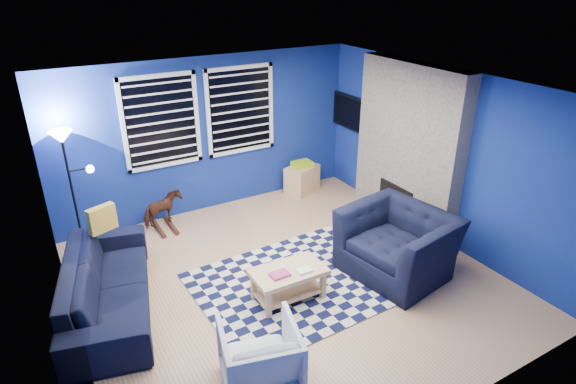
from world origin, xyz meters
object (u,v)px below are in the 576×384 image
object	(u,v)px
sofa	(107,284)
rocking_horse	(163,210)
coffee_table	(288,278)
tv	(352,113)
cabinet	(302,178)
floor_lamp	(66,154)
armchair_big	(397,244)
armchair_bent	(260,356)

from	to	relation	value
sofa	rocking_horse	xyz separation A→B (m)	(1.13, 1.57, -0.01)
coffee_table	tv	bearing A→B (deg)	41.67
sofa	rocking_horse	size ratio (longest dim) A/B	3.74
cabinet	floor_lamp	distance (m)	3.92
tv	sofa	distance (m)	4.88
armchair_big	floor_lamp	bearing A→B (deg)	-138.58
armchair_bent	cabinet	xyz separation A→B (m)	(2.69, 3.59, -0.08)
cabinet	sofa	bearing A→B (deg)	-176.49
rocking_horse	armchair_big	bearing A→B (deg)	-162.93
sofa	coffee_table	world-z (taller)	sofa
rocking_horse	coffee_table	distance (m)	2.61
tv	armchair_bent	distance (m)	4.98
coffee_table	cabinet	xyz separation A→B (m)	(1.79, 2.59, -0.05)
tv	floor_lamp	distance (m)	4.58
cabinet	coffee_table	bearing A→B (deg)	-145.52
tv	cabinet	distance (m)	1.44
rocking_horse	floor_lamp	world-z (taller)	floor_lamp
floor_lamp	coffee_table	bearing A→B (deg)	-53.14
armchair_bent	floor_lamp	xyz separation A→B (m)	(-1.05, 3.59, 1.09)
armchair_bent	floor_lamp	bearing A→B (deg)	-59.39
tv	rocking_horse	bearing A→B (deg)	177.60
coffee_table	floor_lamp	world-z (taller)	floor_lamp
tv	rocking_horse	size ratio (longest dim) A/B	1.61
tv	cabinet	bearing A→B (deg)	163.44
floor_lamp	armchair_bent	bearing A→B (deg)	-73.74
armchair_big	armchair_bent	xyz separation A→B (m)	(-2.43, -0.80, -0.09)
sofa	armchair_big	bearing A→B (deg)	-94.38
rocking_horse	cabinet	size ratio (longest dim) A/B	0.91
coffee_table	floor_lamp	xyz separation A→B (m)	(-1.94, 2.59, 1.12)
tv	floor_lamp	bearing A→B (deg)	176.91
armchair_big	cabinet	world-z (taller)	armchair_big
sofa	armchair_bent	world-z (taller)	same
armchair_big	cabinet	xyz separation A→B (m)	(0.26, 2.79, -0.17)
coffee_table	rocking_horse	bearing A→B (deg)	107.41
sofa	armchair_big	size ratio (longest dim) A/B	1.76
sofa	armchair_bent	xyz separation A→B (m)	(1.02, -1.91, -0.00)
tv	floor_lamp	world-z (taller)	floor_lamp
rocking_horse	cabinet	world-z (taller)	rocking_horse
rocking_horse	cabinet	distance (m)	2.58
armchair_bent	cabinet	size ratio (longest dim) A/B	1.09
sofa	tv	bearing A→B (deg)	-59.03
tv	cabinet	xyz separation A→B (m)	(-0.84, 0.25, -1.15)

